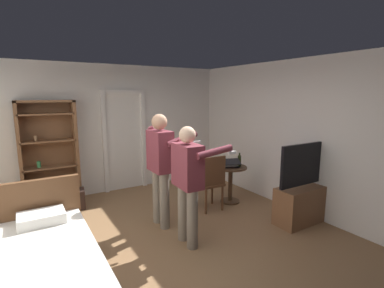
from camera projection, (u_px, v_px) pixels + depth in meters
The scene contains 15 objects.
ground_plane at pixel (158, 248), 3.85m from camera, with size 5.82×5.82×0.00m, color olive.
wall_back at pixel (102, 130), 5.89m from camera, with size 5.53×0.12×2.64m, color silver.
wall_right at pixel (298, 136), 5.00m from camera, with size 0.12×5.51×2.64m, color silver.
doorway_frame at pixel (124, 133), 6.07m from camera, with size 0.93×0.08×2.13m.
bed at pixel (5, 283), 2.68m from camera, with size 1.68×1.97×1.02m.
bookshelf at pixel (49, 150), 5.22m from camera, with size 0.98×0.32×1.94m.
tv_flatscreen at pixel (303, 198), 4.58m from camera, with size 1.13×0.40×1.30m.
side_table at pixel (230, 178), 5.42m from camera, with size 0.61×0.61×0.70m.
laptop at pixel (230, 164), 5.31m from camera, with size 0.42×0.42×0.16m.
bottle_on_table at pixel (239, 161), 5.36m from camera, with size 0.06×0.06×0.26m.
wooden_chair at pixel (212, 181), 5.02m from camera, with size 0.44×0.44×0.99m.
person_blue_shirt at pixel (188, 177), 3.82m from camera, with size 0.70×0.63×1.63m.
person_striped_shirt at pixel (161, 162), 4.37m from camera, with size 0.69×0.60×1.75m.
suitcase_dark at pixel (39, 207), 4.68m from camera, with size 0.48×0.30×0.43m, color #1E2D38.
suitcase_small at pixel (71, 200), 5.12m from camera, with size 0.48×0.30×0.35m, color black.
Camera 1 is at (-1.45, -3.27, 2.05)m, focal length 26.76 mm.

